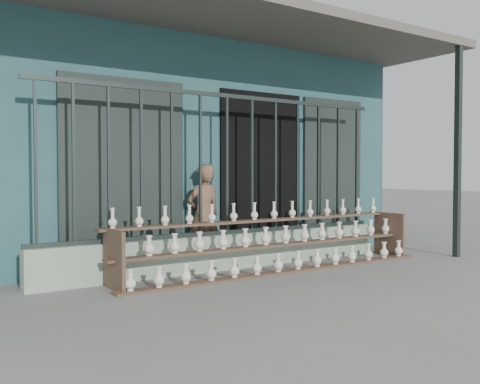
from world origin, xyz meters
TOP-DOWN VIEW (x-y plane):
  - ground at (0.00, 0.00)m, footprint 60.00×60.00m
  - workshop_building at (0.00, 4.23)m, footprint 7.40×6.60m
  - parapet_wall at (0.00, 1.30)m, footprint 5.00×0.20m
  - security_fence at (-0.00, 1.30)m, footprint 5.00×0.04m
  - shelf_rack at (0.48, 0.88)m, footprint 4.50×0.68m
  - elderly_woman at (-0.18, 1.59)m, footprint 0.52×0.37m

SIDE VIEW (x-z plane):
  - ground at x=0.00m, z-range 0.00..0.00m
  - parapet_wall at x=0.00m, z-range 0.00..0.45m
  - shelf_rack at x=0.48m, z-range -0.06..0.79m
  - elderly_woman at x=-0.18m, z-range 0.00..1.35m
  - security_fence at x=0.00m, z-range 0.45..2.25m
  - workshop_building at x=0.00m, z-range 0.02..3.23m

